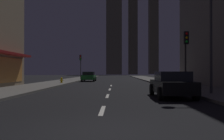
{
  "coord_description": "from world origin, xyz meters",
  "views": [
    {
      "loc": [
        0.51,
        -5.49,
        1.43
      ],
      "look_at": [
        0.0,
        24.09,
        1.67
      ],
      "focal_mm": 37.8,
      "sensor_mm": 36.0,
      "label": 1
    }
  ],
  "objects_px": {
    "fire_hydrant_far_left": "(62,80)",
    "traffic_light_far_left": "(81,61)",
    "car_parked_near": "(172,84)",
    "traffic_light_near_right": "(186,47)",
    "street_lamp_right": "(197,11)",
    "car_parked_far": "(89,76)"
  },
  "relations": [
    {
      "from": "fire_hydrant_far_left",
      "to": "traffic_light_far_left",
      "type": "xyz_separation_m",
      "value": [
        0.4,
        12.15,
        2.74
      ]
    },
    {
      "from": "car_parked_near",
      "to": "fire_hydrant_far_left",
      "type": "relative_size",
      "value": 6.48
    },
    {
      "from": "traffic_light_near_right",
      "to": "street_lamp_right",
      "type": "height_order",
      "value": "street_lamp_right"
    },
    {
      "from": "car_parked_far",
      "to": "traffic_light_far_left",
      "type": "height_order",
      "value": "traffic_light_far_left"
    },
    {
      "from": "car_parked_far",
      "to": "street_lamp_right",
      "type": "distance_m",
      "value": 23.55
    },
    {
      "from": "traffic_light_near_right",
      "to": "car_parked_near",
      "type": "bearing_deg",
      "value": -116.97
    },
    {
      "from": "car_parked_near",
      "to": "traffic_light_far_left",
      "type": "relative_size",
      "value": 1.01
    },
    {
      "from": "car_parked_far",
      "to": "traffic_light_far_left",
      "type": "distance_m",
      "value": 5.21
    },
    {
      "from": "fire_hydrant_far_left",
      "to": "traffic_light_near_right",
      "type": "xyz_separation_m",
      "value": [
        11.4,
        -10.68,
        2.74
      ]
    },
    {
      "from": "car_parked_far",
      "to": "traffic_light_far_left",
      "type": "relative_size",
      "value": 1.01
    },
    {
      "from": "fire_hydrant_far_left",
      "to": "traffic_light_far_left",
      "type": "height_order",
      "value": "traffic_light_far_left"
    },
    {
      "from": "car_parked_far",
      "to": "street_lamp_right",
      "type": "relative_size",
      "value": 0.64
    },
    {
      "from": "fire_hydrant_far_left",
      "to": "street_lamp_right",
      "type": "relative_size",
      "value": 0.1
    },
    {
      "from": "car_parked_near",
      "to": "fire_hydrant_far_left",
      "type": "xyz_separation_m",
      "value": [
        -9.5,
        14.42,
        -0.29
      ]
    },
    {
      "from": "fire_hydrant_far_left",
      "to": "street_lamp_right",
      "type": "distance_m",
      "value": 18.09
    },
    {
      "from": "car_parked_near",
      "to": "traffic_light_far_left",
      "type": "height_order",
      "value": "traffic_light_far_left"
    },
    {
      "from": "fire_hydrant_far_left",
      "to": "car_parked_near",
      "type": "bearing_deg",
      "value": -56.62
    },
    {
      "from": "traffic_light_near_right",
      "to": "car_parked_far",
      "type": "bearing_deg",
      "value": 116.01
    },
    {
      "from": "car_parked_far",
      "to": "street_lamp_right",
      "type": "xyz_separation_m",
      "value": [
        8.98,
        -21.33,
        4.33
      ]
    },
    {
      "from": "traffic_light_far_left",
      "to": "street_lamp_right",
      "type": "xyz_separation_m",
      "value": [
        10.88,
        -25.52,
        1.87
      ]
    },
    {
      "from": "car_parked_far",
      "to": "fire_hydrant_far_left",
      "type": "relative_size",
      "value": 6.48
    },
    {
      "from": "fire_hydrant_far_left",
      "to": "traffic_light_far_left",
      "type": "relative_size",
      "value": 0.16
    }
  ]
}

